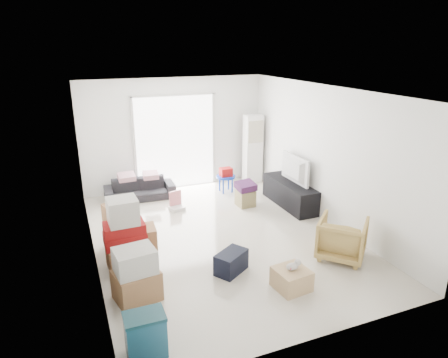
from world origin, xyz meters
TOP-DOWN VIEW (x-y plane):
  - room_shell at (0.00, 0.00)m, footprint 4.98×6.48m
  - sliding_door at (0.00, 2.98)m, footprint 2.10×0.04m
  - ac_tower at (1.95, 2.65)m, footprint 0.45×0.30m
  - tv_console at (2.00, 0.85)m, footprint 0.49×1.63m
  - television at (2.00, 0.85)m, footprint 0.60×1.04m
  - sofa at (-1.03, 2.50)m, footprint 1.62×0.55m
  - pillow_left at (-1.30, 2.55)m, footprint 0.44×0.35m
  - pillow_right at (-0.76, 2.48)m, footprint 0.38×0.31m
  - armchair at (1.61, -1.48)m, footprint 1.02×1.03m
  - storage_bins at (-1.90, -2.47)m, footprint 0.47×0.33m
  - box_stack_a at (-1.80, -1.37)m, footprint 0.68×0.61m
  - box_stack_b at (-1.80, -0.47)m, footprint 0.65×0.61m
  - box_stack_c at (-1.77, 0.23)m, footprint 0.58×0.58m
  - loose_box at (-1.43, 0.11)m, footprint 0.50×0.50m
  - duffel_bag at (-0.29, -1.21)m, footprint 0.62×0.56m
  - ottoman at (1.07, 1.19)m, footprint 0.38×0.38m
  - blanket at (1.07, 1.19)m, footprint 0.41×0.41m
  - kids_table at (1.01, 2.17)m, footprint 0.47×0.47m
  - toy_walker at (-0.41, 1.56)m, footprint 0.34×0.32m
  - wood_crate at (0.36, -1.96)m, footprint 0.52×0.52m
  - plush_bunny at (0.39, -1.95)m, footprint 0.26×0.15m

SIDE VIEW (x-z plane):
  - toy_walker at x=-0.41m, z-range -0.09..0.31m
  - wood_crate at x=0.36m, z-range 0.00..0.31m
  - duffel_bag at x=-0.29m, z-range 0.00..0.34m
  - ottoman at x=1.07m, z-range 0.00..0.36m
  - loose_box at x=-1.43m, z-range 0.00..0.39m
  - tv_console at x=2.00m, z-range 0.00..0.54m
  - storage_bins at x=-1.90m, z-range 0.00..0.54m
  - sofa at x=-1.03m, z-range 0.00..0.62m
  - plush_bunny at x=0.39m, z-range 0.31..0.44m
  - box_stack_a at x=-1.80m, z-range -0.02..0.77m
  - armchair at x=1.61m, z-range 0.00..0.77m
  - box_stack_c at x=-1.77m, z-range -0.01..0.81m
  - kids_table at x=1.01m, z-range 0.13..0.73m
  - blanket at x=1.07m, z-range 0.36..0.50m
  - box_stack_b at x=-1.80m, z-range -0.08..1.12m
  - television at x=2.00m, z-range 0.54..0.68m
  - pillow_right at x=-0.76m, z-range 0.62..0.74m
  - pillow_left at x=-1.30m, z-range 0.62..0.76m
  - ac_tower at x=1.95m, z-range 0.00..1.75m
  - sliding_door at x=0.00m, z-range 0.08..2.41m
  - room_shell at x=0.00m, z-range -0.24..2.94m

